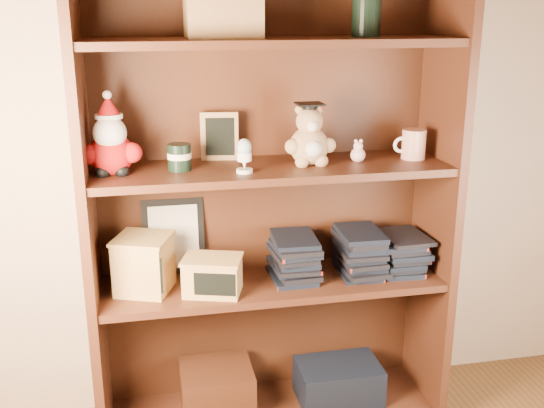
{
  "coord_description": "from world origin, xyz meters",
  "views": [
    {
      "loc": [
        -0.45,
        -0.65,
        1.43
      ],
      "look_at": [
        -0.04,
        1.3,
        0.82
      ],
      "focal_mm": 42.0,
      "sensor_mm": 36.0,
      "label": 1
    }
  ],
  "objects_px": {
    "teacher_mug": "(413,144)",
    "treats_box": "(144,264)",
    "bookcase": "(268,211)",
    "grad_teddy_bear": "(310,141)"
  },
  "relations": [
    {
      "from": "teacher_mug",
      "to": "treats_box",
      "type": "xyz_separation_m",
      "value": [
        -0.91,
        -0.0,
        -0.36
      ]
    },
    {
      "from": "teacher_mug",
      "to": "treats_box",
      "type": "bearing_deg",
      "value": -179.95
    },
    {
      "from": "bookcase",
      "to": "treats_box",
      "type": "distance_m",
      "value": 0.45
    },
    {
      "from": "grad_teddy_bear",
      "to": "treats_box",
      "type": "relative_size",
      "value": 0.93
    },
    {
      "from": "bookcase",
      "to": "treats_box",
      "type": "xyz_separation_m",
      "value": [
        -0.42,
        -0.05,
        -0.13
      ]
    },
    {
      "from": "teacher_mug",
      "to": "bookcase",
      "type": "bearing_deg",
      "value": 174.05
    },
    {
      "from": "bookcase",
      "to": "grad_teddy_bear",
      "type": "distance_m",
      "value": 0.28
    },
    {
      "from": "treats_box",
      "to": "bookcase",
      "type": "bearing_deg",
      "value": 6.95
    },
    {
      "from": "teacher_mug",
      "to": "grad_teddy_bear",
      "type": "bearing_deg",
      "value": -179.02
    },
    {
      "from": "grad_teddy_bear",
      "to": "treats_box",
      "type": "distance_m",
      "value": 0.67
    }
  ]
}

